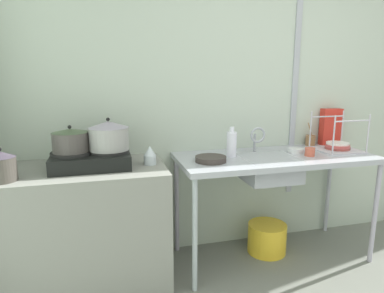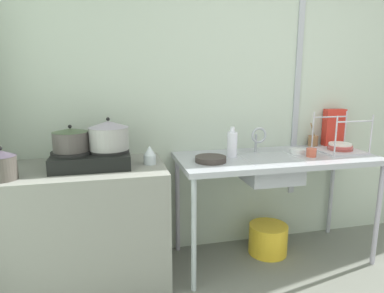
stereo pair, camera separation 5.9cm
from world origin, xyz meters
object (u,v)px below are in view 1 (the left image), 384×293
(cup_by_rack, at_px, (310,152))
(utensil_jar, at_px, (310,140))
(stove, at_px, (91,159))
(percolator, at_px, (150,155))
(dish_rack, at_px, (337,146))
(small_bowl_on_drainboard, at_px, (296,151))
(faucet, at_px, (257,136))
(frying_pan, at_px, (211,159))
(bottle_by_sink, at_px, (232,144))
(pot_on_right_burner, at_px, (109,135))
(pot_beside_stove, at_px, (1,166))
(pot_on_left_burner, at_px, (70,140))
(bucket_on_floor, at_px, (267,238))
(sink_basin, at_px, (268,168))
(cereal_box, at_px, (331,127))

(cup_by_rack, bearing_deg, utensil_jar, 55.79)
(stove, bearing_deg, percolator, -3.55)
(dish_rack, height_order, small_bowl_on_drainboard, dish_rack)
(faucet, xyz_separation_m, cup_by_rack, (0.34, -0.21, -0.10))
(percolator, bearing_deg, frying_pan, -4.54)
(percolator, distance_m, bottle_by_sink, 0.63)
(pot_on_right_burner, xyz_separation_m, pot_beside_stove, (-0.61, -0.18, -0.12))
(percolator, bearing_deg, pot_on_left_burner, 177.29)
(cup_by_rack, height_order, bucket_on_floor, cup_by_rack)
(percolator, xyz_separation_m, faucet, (0.87, 0.15, 0.07))
(cup_by_rack, xyz_separation_m, utensil_jar, (0.24, 0.35, 0.01))
(bottle_by_sink, xyz_separation_m, utensil_jar, (0.82, 0.21, -0.05))
(pot_on_right_burner, distance_m, frying_pan, 0.72)
(pot_on_left_burner, distance_m, dish_rack, 2.05)
(pot_beside_stove, xyz_separation_m, bottle_by_sink, (1.50, 0.24, 0.01))
(small_bowl_on_drainboard, xyz_separation_m, bottle_by_sink, (-0.54, 0.02, 0.08))
(utensil_jar, relative_size, bucket_on_floor, 0.64)
(faucet, bearing_deg, utensil_jar, 13.09)
(faucet, relative_size, cup_by_rack, 2.77)
(cup_by_rack, xyz_separation_m, bottle_by_sink, (-0.58, 0.14, 0.07))
(pot_on_left_burner, xyz_separation_m, pot_beside_stove, (-0.37, -0.18, -0.10))
(pot_beside_stove, bearing_deg, stove, 20.53)
(percolator, height_order, bottle_by_sink, bottle_by_sink)
(pot_on_right_burner, bearing_deg, bottle_by_sink, 3.51)
(pot_on_left_burner, xyz_separation_m, faucet, (1.38, 0.13, -0.06))
(bottle_by_sink, bearing_deg, stove, -176.91)
(frying_pan, height_order, dish_rack, dish_rack)
(stove, relative_size, utensil_jar, 2.51)
(sink_basin, distance_m, small_bowl_on_drainboard, 0.31)
(utensil_jar, bearing_deg, cereal_box, 0.16)
(stove, distance_m, percolator, 0.39)
(percolator, relative_size, faucet, 0.63)
(pot_beside_stove, xyz_separation_m, percolator, (0.87, 0.16, -0.03))
(pot_on_left_burner, height_order, pot_on_right_burner, pot_on_right_burner)
(pot_on_left_burner, relative_size, small_bowl_on_drainboard, 1.96)
(stove, height_order, pot_on_left_burner, pot_on_left_burner)
(pot_on_left_burner, xyz_separation_m, dish_rack, (2.04, 0.02, -0.15))
(sink_basin, distance_m, bottle_by_sink, 0.33)
(stove, xyz_separation_m, small_bowl_on_drainboard, (1.55, 0.04, -0.04))
(pot_on_right_burner, xyz_separation_m, bucket_on_floor, (1.23, 0.06, -0.93))
(dish_rack, distance_m, bucket_on_floor, 0.95)
(faucet, height_order, utensil_jar, faucet)
(pot_on_left_burner, bearing_deg, sink_basin, -1.95)
(pot_on_left_burner, distance_m, frying_pan, 0.95)
(dish_rack, bearing_deg, percolator, -178.18)
(stove, height_order, bottle_by_sink, bottle_by_sink)
(pot_on_right_burner, relative_size, percolator, 2.06)
(stove, bearing_deg, small_bowl_on_drainboard, 1.36)
(bottle_by_sink, xyz_separation_m, bucket_on_floor, (0.34, 0.01, -0.82))
(pot_on_left_burner, xyz_separation_m, frying_pan, (0.93, -0.06, -0.17))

